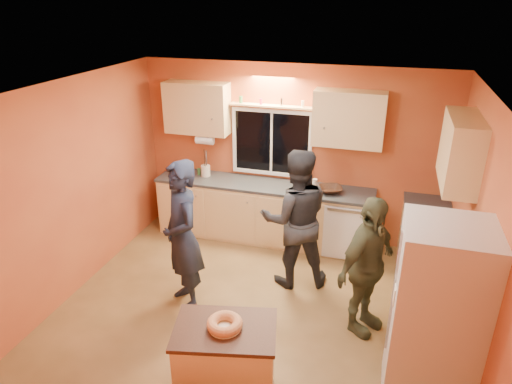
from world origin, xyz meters
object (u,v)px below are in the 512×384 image
(person_right, at_px, (367,267))
(person_left, at_px, (182,237))
(island, at_px, (226,365))
(refrigerator, at_px, (435,319))
(person_center, at_px, (295,219))

(person_right, bearing_deg, person_left, 123.95)
(island, bearing_deg, person_right, 38.96)
(refrigerator, relative_size, island, 1.82)
(island, bearing_deg, person_left, 115.18)
(person_center, bearing_deg, refrigerator, 115.69)
(person_left, relative_size, person_right, 1.14)
(refrigerator, xyz_separation_m, person_center, (-1.55, 1.51, 0.01))
(refrigerator, bearing_deg, island, -161.92)
(person_right, bearing_deg, refrigerator, -112.65)
(island, height_order, person_center, person_center)
(refrigerator, xyz_separation_m, person_right, (-0.62, 0.82, -0.10))
(refrigerator, height_order, island, refrigerator)
(person_left, distance_m, person_center, 1.41)
(person_right, bearing_deg, person_center, 83.69)
(person_left, height_order, person_right, person_left)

